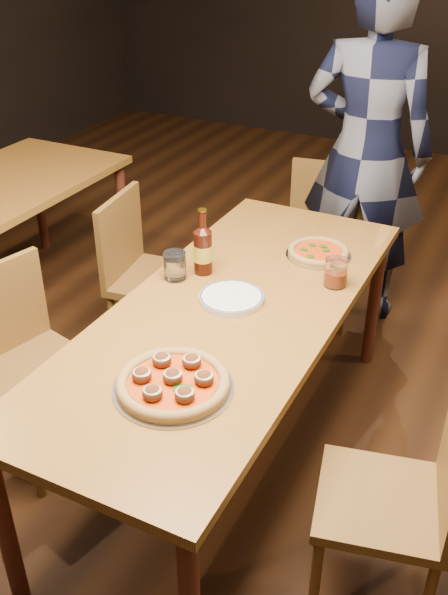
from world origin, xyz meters
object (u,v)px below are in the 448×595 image
at_px(pizza_margherita, 318,252).
at_px(pizza_meatball, 173,382).
at_px(chair_end, 319,244).
at_px(water_glass, 175,266).
at_px(table_main, 230,323).
at_px(diner, 367,152).
at_px(chair_main_nw, 36,369).
at_px(amber_glass, 336,273).
at_px(plate_stack, 231,298).
at_px(chair_main_e, 381,500).
at_px(chair_main_sw, 159,279).
at_px(beer_bottle, 203,251).

bearing_deg(pizza_margherita, pizza_meatball, -95.19).
bearing_deg(chair_end, water_glass, -111.26).
distance_m(table_main, diner, 1.47).
bearing_deg(chair_main_nw, chair_end, -8.28).
distance_m(pizza_meatball, diner, 1.97).
bearing_deg(pizza_margherita, amber_glass, -55.62).
relative_size(table_main, pizza_margherita, 7.11).
distance_m(chair_main_nw, plate_stack, 0.85).
distance_m(table_main, plate_stack, 0.10).
height_order(chair_main_e, diner, diner).
height_order(plate_stack, amber_glass, amber_glass).
xyz_separation_m(pizza_margherita, water_glass, (-0.45, -0.45, 0.04)).
xyz_separation_m(chair_main_nw, water_glass, (0.41, 0.44, 0.36)).
distance_m(table_main, chair_main_sw, 0.86).
bearing_deg(plate_stack, pizza_margherita, 71.58).
height_order(chair_main_nw, plate_stack, chair_main_nw).
xyz_separation_m(table_main, pizza_meatball, (0.06, -0.52, 0.10)).
xyz_separation_m(chair_main_nw, chair_main_e, (1.43, -0.03, -0.02)).
xyz_separation_m(chair_main_sw, water_glass, (0.35, -0.41, 0.35)).
distance_m(pizza_margherita, water_glass, 0.64).
relative_size(table_main, water_glass, 17.54).
bearing_deg(chair_main_nw, amber_glass, -42.60).
relative_size(pizza_meatball, water_glass, 3.35).
distance_m(table_main, beer_bottle, 0.34).
height_order(chair_end, amber_glass, chair_end).
height_order(water_glass, diner, diner).
bearing_deg(pizza_meatball, chair_end, 94.04).
xyz_separation_m(table_main, chair_main_e, (0.72, -0.37, -0.25)).
relative_size(table_main, pizza_meatball, 5.24).
xyz_separation_m(beer_bottle, diner, (0.31, 1.25, 0.09)).
height_order(chair_end, pizza_meatball, chair_end).
distance_m(chair_end, plate_stack, 1.26).
bearing_deg(pizza_meatball, beer_bottle, 111.13).
xyz_separation_m(chair_main_sw, plate_stack, (0.63, -0.47, 0.31)).
xyz_separation_m(plate_stack, diner, (0.11, 1.40, 0.18)).
xyz_separation_m(pizza_meatball, diner, (0.04, 1.96, 0.16)).
bearing_deg(chair_main_sw, pizza_meatball, -153.26).
relative_size(chair_main_sw, pizza_margherita, 3.22).
relative_size(chair_main_e, pizza_margherita, 3.06).
relative_size(pizza_margherita, water_glass, 2.47).
bearing_deg(beer_bottle, water_glass, -130.64).
relative_size(table_main, diner, 1.06).
bearing_deg(chair_main_sw, chair_main_e, -130.40).
bearing_deg(pizza_meatball, chair_main_sw, 124.24).
xyz_separation_m(chair_end, pizza_margherita, (0.22, -0.71, 0.32)).
relative_size(chair_main_e, diner, 0.46).
relative_size(chair_main_e, beer_bottle, 3.13).
distance_m(chair_main_nw, chair_main_e, 1.43).
height_order(table_main, chair_main_nw, chair_main_nw).
xyz_separation_m(plate_stack, water_glass, (-0.28, 0.06, 0.05)).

